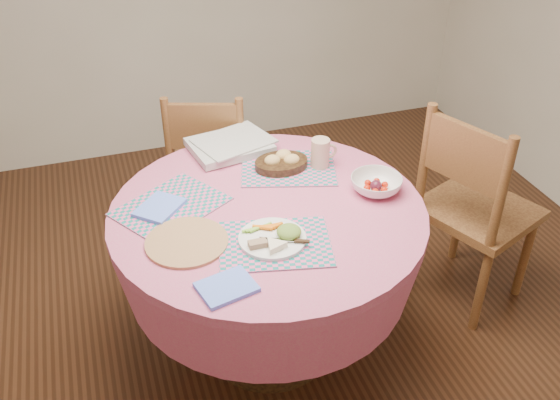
{
  "coord_description": "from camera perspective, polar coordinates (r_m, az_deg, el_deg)",
  "views": [
    {
      "loc": [
        -0.58,
        -1.91,
        2.13
      ],
      "look_at": [
        0.05,
        0.0,
        0.78
      ],
      "focal_mm": 40.0,
      "sensor_mm": 36.0,
      "label": 1
    }
  ],
  "objects": [
    {
      "name": "newspaper_stack",
      "position": [
        2.82,
        -4.58,
        5.05
      ],
      "size": [
        0.4,
        0.34,
        0.04
      ],
      "rotation": [
        0.0,
        0.0,
        0.16
      ],
      "color": "silver",
      "rests_on": "dining_table"
    },
    {
      "name": "placemat_back",
      "position": [
        2.68,
        0.77,
        2.93
      ],
      "size": [
        0.47,
        0.4,
        0.01
      ],
      "primitive_type": "cube",
      "rotation": [
        0.0,
        0.0,
        -0.29
      ],
      "color": "#157774",
      "rests_on": "dining_table"
    },
    {
      "name": "bread_bowl",
      "position": [
        2.66,
        0.15,
        3.51
      ],
      "size": [
        0.23,
        0.23,
        0.08
      ],
      "color": "black",
      "rests_on": "placemat_back"
    },
    {
      "name": "napkin_near",
      "position": [
        2.06,
        -4.9,
        -7.95
      ],
      "size": [
        0.21,
        0.18,
        0.01
      ],
      "primitive_type": "cube",
      "rotation": [
        0.0,
        0.0,
        0.23
      ],
      "color": "#6285FD",
      "rests_on": "dining_table"
    },
    {
      "name": "fruit_bowl",
      "position": [
        2.54,
        8.78,
        1.4
      ],
      "size": [
        0.27,
        0.27,
        0.06
      ],
      "rotation": [
        0.0,
        0.0,
        -0.43
      ],
      "color": "white",
      "rests_on": "dining_table"
    },
    {
      "name": "wicker_trivet",
      "position": [
        2.27,
        -8.52,
        -3.82
      ],
      "size": [
        0.3,
        0.3,
        0.01
      ],
      "primitive_type": "cylinder",
      "color": "olive",
      "rests_on": "dining_table"
    },
    {
      "name": "chair_back",
      "position": [
        3.25,
        -6.43,
        3.14
      ],
      "size": [
        0.53,
        0.52,
        0.92
      ],
      "rotation": [
        0.0,
        0.0,
        2.82
      ],
      "color": "brown",
      "rests_on": "ground"
    },
    {
      "name": "ground",
      "position": [
        2.92,
        -0.96,
        -13.01
      ],
      "size": [
        4.0,
        4.0,
        0.0
      ],
      "primitive_type": "plane",
      "color": "#331C0F",
      "rests_on": "ground"
    },
    {
      "name": "placemat_left",
      "position": [
        2.47,
        -9.95,
        -0.58
      ],
      "size": [
        0.5,
        0.47,
        0.01
      ],
      "primitive_type": "cube",
      "rotation": [
        0.0,
        0.0,
        0.56
      ],
      "color": "#157774",
      "rests_on": "dining_table"
    },
    {
      "name": "chair_right",
      "position": [
        2.96,
        17.18,
        -0.61
      ],
      "size": [
        0.59,
        0.61,
        1.01
      ],
      "rotation": [
        0.0,
        0.0,
        1.96
      ],
      "color": "brown",
      "rests_on": "ground"
    },
    {
      "name": "napkin_far",
      "position": [
        2.45,
        -10.96,
        -0.68
      ],
      "size": [
        0.23,
        0.23,
        0.01
      ],
      "primitive_type": "cube",
      "rotation": [
        0.0,
        0.0,
        0.82
      ],
      "color": "#6285FD",
      "rests_on": "placemat_left"
    },
    {
      "name": "placemat_front",
      "position": [
        2.24,
        -0.47,
        -4.01
      ],
      "size": [
        0.46,
        0.38,
        0.01
      ],
      "primitive_type": "cube",
      "rotation": [
        0.0,
        0.0,
        -0.22
      ],
      "color": "#157774",
      "rests_on": "dining_table"
    },
    {
      "name": "dinner_plate",
      "position": [
        2.24,
        -0.47,
        -3.42
      ],
      "size": [
        0.25,
        0.25,
        0.05
      ],
      "rotation": [
        0.0,
        0.0,
        -0.0
      ],
      "color": "white",
      "rests_on": "placemat_front"
    },
    {
      "name": "dining_table",
      "position": [
        2.54,
        -1.07,
        -4.41
      ],
      "size": [
        1.24,
        1.24,
        0.75
      ],
      "color": "#CA5E80",
      "rests_on": "ground"
    },
    {
      "name": "latte_mug",
      "position": [
        2.66,
        3.75,
        4.33
      ],
      "size": [
        0.12,
        0.08,
        0.13
      ],
      "color": "#CCA88C",
      "rests_on": "placemat_back"
    }
  ]
}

